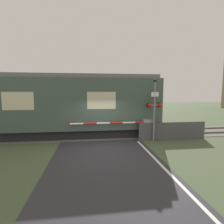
{
  "coord_description": "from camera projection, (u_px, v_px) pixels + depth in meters",
  "views": [
    {
      "loc": [
        -0.68,
        -8.86,
        2.95
      ],
      "look_at": [
        0.72,
        2.01,
        1.7
      ],
      "focal_mm": 28.0,
      "sensor_mm": 36.0,
      "label": 1
    }
  ],
  "objects": [
    {
      "name": "train",
      "position": [
        27.0,
        106.0,
        11.34
      ],
      "size": [
        17.18,
        2.95,
        4.05
      ],
      "color": "black",
      "rests_on": "ground_plane"
    },
    {
      "name": "crossing_barrier",
      "position": [
        142.0,
        128.0,
        10.78
      ],
      "size": [
        5.1,
        0.44,
        1.28
      ],
      "color": "gray",
      "rests_on": "ground_plane"
    },
    {
      "name": "roadside_fence",
      "position": [
        172.0,
        131.0,
        10.82
      ],
      "size": [
        4.28,
        0.06,
        1.1
      ],
      "color": "#4C4C51",
      "rests_on": "ground_plane"
    },
    {
      "name": "signal_post",
      "position": [
        154.0,
        106.0,
        10.34
      ],
      "size": [
        0.94,
        0.26,
        3.71
      ],
      "color": "gray",
      "rests_on": "ground_plane"
    },
    {
      "name": "track_bed",
      "position": [
        100.0,
        134.0,
        12.17
      ],
      "size": [
        36.0,
        3.2,
        0.13
      ],
      "color": "#666056",
      "rests_on": "ground_plane"
    },
    {
      "name": "ground_plane",
      "position": [
        103.0,
        149.0,
        9.15
      ],
      "size": [
        80.0,
        80.0,
        0.0
      ],
      "primitive_type": "plane",
      "color": "#475638"
    }
  ]
}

